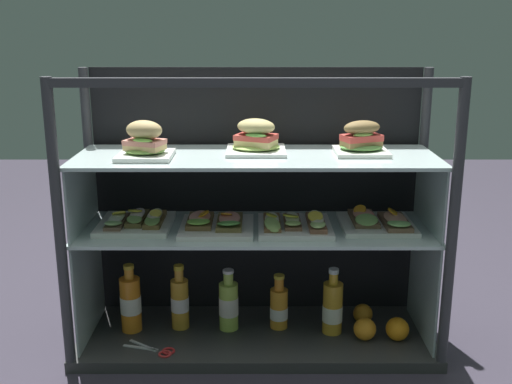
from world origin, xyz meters
name	(u,v)px	position (x,y,z in m)	size (l,w,h in m)	color
ground_plane	(256,344)	(0.00, 0.00, -0.01)	(6.00, 6.00, 0.02)	#312D39
case_base_deck	(256,337)	(0.00, 0.00, 0.02)	(1.21, 0.42, 0.04)	#333434
case_frame	(256,194)	(0.00, 0.12, 0.51)	(1.21, 0.42, 0.93)	#333338
riser_lower_tier	(256,282)	(0.00, 0.00, 0.22)	(1.15, 0.35, 0.37)	silver
shelf_lower_glass	(256,229)	(0.00, 0.00, 0.41)	(1.16, 0.37, 0.01)	silver
riser_upper_tier	(256,194)	(0.00, 0.00, 0.54)	(1.15, 0.35, 0.23)	silver
shelf_upper_glass	(256,157)	(0.00, 0.00, 0.66)	(1.16, 0.37, 0.01)	silver
plated_roll_sandwich_far_left	(145,143)	(-0.35, -0.04, 0.71)	(0.17, 0.17, 0.12)	white
plated_roll_sandwich_near_right_corner	(257,139)	(0.00, 0.04, 0.71)	(0.19, 0.19, 0.11)	white
plated_roll_sandwich_far_right	(361,141)	(0.34, 0.03, 0.71)	(0.17, 0.17, 0.11)	white
open_sandwich_tray_near_left_corner	(136,221)	(-0.40, 0.00, 0.44)	(0.24, 0.24, 0.06)	white
open_sandwich_tray_far_right	(216,224)	(-0.13, -0.02, 0.44)	(0.24, 0.24, 0.06)	white
open_sandwich_tray_center	(296,224)	(0.13, -0.02, 0.44)	(0.24, 0.24, 0.07)	white
open_sandwich_tray_right_of_center	(378,221)	(0.41, 0.01, 0.44)	(0.24, 0.26, 0.06)	white
juice_bottle_front_middle	(131,303)	(-0.43, 0.02, 0.14)	(0.07, 0.07, 0.24)	orange
juice_bottle_back_center	(180,302)	(-0.27, 0.04, 0.13)	(0.06, 0.06, 0.23)	gold
juice_bottle_front_fourth	(229,304)	(-0.10, 0.03, 0.13)	(0.07, 0.07, 0.22)	#B3D052
juice_bottle_front_left_end	(279,307)	(0.08, 0.04, 0.11)	(0.06, 0.06, 0.20)	orange
juice_bottle_front_second	(332,307)	(0.26, 0.00, 0.13)	(0.07, 0.07, 0.24)	gold
orange_fruit_beside_bottles	(397,329)	(0.48, -0.06, 0.08)	(0.08, 0.08, 0.08)	orange
orange_fruit_near_left_post	(365,329)	(0.37, -0.05, 0.08)	(0.08, 0.08, 0.08)	orange
orange_fruit_rolled_forward	(363,314)	(0.38, 0.07, 0.07)	(0.07, 0.07, 0.07)	orange
kitchen_scissors	(161,351)	(-0.31, -0.14, 0.04)	(0.18, 0.13, 0.01)	silver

